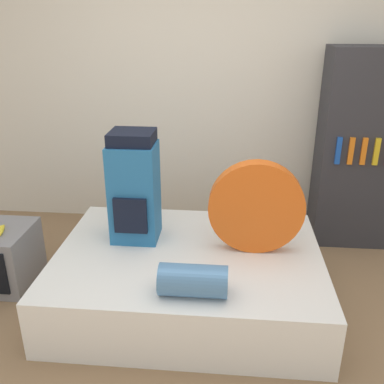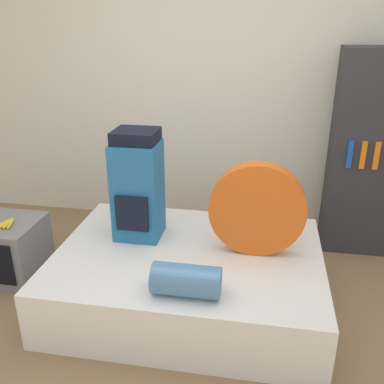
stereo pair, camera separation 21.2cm
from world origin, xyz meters
name	(u,v)px [view 1 (the left image)]	position (x,y,z in m)	size (l,w,h in m)	color
ground_plane	(188,350)	(0.00, 0.00, 0.00)	(16.00, 16.00, 0.00)	#846647
wall_back	(209,89)	(0.00, 1.89, 1.30)	(8.00, 0.05, 2.60)	silver
bed	(189,276)	(-0.05, 0.50, 0.20)	(1.83, 1.36, 0.41)	white
backpack	(134,188)	(-0.45, 0.68, 0.79)	(0.33, 0.33, 0.80)	#23669E
tent_bag	(256,207)	(0.40, 0.58, 0.73)	(0.65, 0.11, 0.65)	#E05B19
sleeping_roll	(193,280)	(0.03, 0.02, 0.50)	(0.40, 0.19, 0.19)	teal
bookshelf	(356,150)	(1.30, 1.59, 0.85)	(0.63, 0.43, 1.71)	#2D2D33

